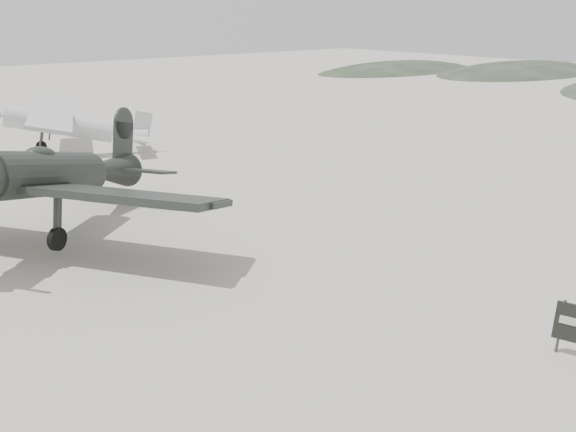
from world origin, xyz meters
name	(u,v)px	position (x,y,z in m)	size (l,w,h in m)	color
ground	(357,283)	(0.00, 0.00, 0.00)	(160.00, 160.00, 0.00)	#A9A296
hill_east_north	(522,72)	(60.00, 28.00, 0.00)	(36.00, 18.00, 6.00)	#273224
hill_northeast	(398,70)	(50.00, 40.00, 0.00)	(32.00, 16.00, 5.20)	#273224
lowwing_monoplane	(54,175)	(-5.11, 8.91, 2.16)	(10.24, 11.63, 4.08)	black
highwing_monoplane	(66,121)	(-0.93, 19.73, 1.95)	(7.88, 10.88, 3.12)	#B0B3B5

